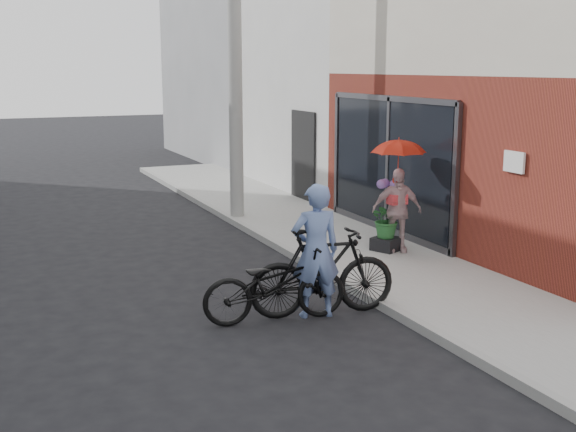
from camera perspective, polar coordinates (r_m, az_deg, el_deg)
ground at (r=9.22m, az=2.51°, el=-8.21°), size 80.00×80.00×0.00m
sidewalk at (r=11.85m, az=7.28°, el=-3.45°), size 2.20×24.00×0.12m
curb at (r=11.30m, az=2.23°, el=-4.10°), size 0.12×24.00×0.12m
plaster_building at (r=20.09m, az=9.67°, el=12.60°), size 8.00×6.00×7.00m
east_building_far at (r=26.21m, az=0.96°, el=12.52°), size 8.00×8.00×7.00m
utility_pole at (r=14.62m, az=-4.23°, el=13.11°), size 0.28×0.28×7.00m
officer at (r=9.11m, az=2.19°, el=-2.77°), size 0.69×0.51×1.73m
bike_left at (r=9.02m, az=-1.05°, el=-5.42°), size 1.90×0.86×0.96m
bike_right at (r=9.23m, az=2.74°, el=-4.44°), size 1.98×0.85×1.15m
kimono_woman at (r=12.03m, az=8.59°, el=0.46°), size 0.89×0.61×1.40m
parasol at (r=11.87m, az=8.74°, el=5.55°), size 0.86×0.86×0.75m
planter at (r=12.20m, az=7.79°, el=-2.20°), size 0.55×0.55×0.22m
potted_plant at (r=12.10m, az=7.85°, el=-0.21°), size 0.58×0.50×0.65m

